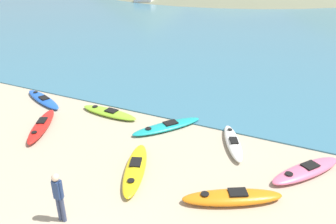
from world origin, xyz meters
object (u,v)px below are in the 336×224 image
(kayak_on_sand_4, at_px, (167,126))
(kayak_on_sand_5, at_px, (43,99))
(kayak_on_sand_2, at_px, (306,170))
(kayak_on_sand_0, at_px, (233,142))
(kayak_on_sand_7, at_px, (42,126))
(kayak_on_sand_3, at_px, (109,113))
(kayak_on_sand_1, at_px, (135,169))
(person_near_foreground, at_px, (58,195))
(kayak_on_sand_6, at_px, (232,197))

(kayak_on_sand_4, bearing_deg, kayak_on_sand_5, -179.17)
(kayak_on_sand_2, distance_m, kayak_on_sand_4, 6.07)
(kayak_on_sand_0, height_order, kayak_on_sand_7, same)
(kayak_on_sand_3, bearing_deg, kayak_on_sand_1, -44.20)
(kayak_on_sand_1, xyz_separation_m, kayak_on_sand_4, (-0.43, 3.50, -0.03))
(kayak_on_sand_0, distance_m, kayak_on_sand_2, 3.00)
(kayak_on_sand_2, height_order, person_near_foreground, person_near_foreground)
(kayak_on_sand_3, height_order, kayak_on_sand_5, kayak_on_sand_3)
(kayak_on_sand_0, bearing_deg, kayak_on_sand_6, -74.62)
(kayak_on_sand_3, xyz_separation_m, person_near_foreground, (2.96, -6.56, 0.82))
(kayak_on_sand_0, distance_m, kayak_on_sand_1, 4.27)
(person_near_foreground, bearing_deg, kayak_on_sand_5, 138.20)
(kayak_on_sand_5, xyz_separation_m, kayak_on_sand_6, (11.45, -3.43, 0.05))
(kayak_on_sand_7, relative_size, person_near_foreground, 1.97)
(kayak_on_sand_3, bearing_deg, person_near_foreground, -65.70)
(kayak_on_sand_0, relative_size, kayak_on_sand_7, 0.89)
(kayak_on_sand_5, bearing_deg, person_near_foreground, -41.80)
(kayak_on_sand_4, relative_size, kayak_on_sand_6, 1.02)
(kayak_on_sand_1, distance_m, person_near_foreground, 3.19)
(kayak_on_sand_2, bearing_deg, kayak_on_sand_5, 176.46)
(kayak_on_sand_0, bearing_deg, kayak_on_sand_3, 178.08)
(kayak_on_sand_2, bearing_deg, kayak_on_sand_4, 171.11)
(kayak_on_sand_0, xyz_separation_m, kayak_on_sand_4, (-3.09, 0.16, -0.04))
(kayak_on_sand_0, distance_m, person_near_foreground, 7.22)
(kayak_on_sand_3, bearing_deg, kayak_on_sand_2, -6.10)
(kayak_on_sand_5, relative_size, kayak_on_sand_7, 1.07)
(kayak_on_sand_1, bearing_deg, kayak_on_sand_7, 169.66)
(kayak_on_sand_4, xyz_separation_m, kayak_on_sand_7, (-5.13, -2.49, 0.04))
(kayak_on_sand_1, height_order, person_near_foreground, person_near_foreground)
(kayak_on_sand_7, bearing_deg, kayak_on_sand_6, -6.53)
(kayak_on_sand_6, bearing_deg, kayak_on_sand_4, 138.66)
(kayak_on_sand_2, distance_m, person_near_foreground, 8.42)
(kayak_on_sand_6, distance_m, kayak_on_sand_7, 9.21)
(kayak_on_sand_0, bearing_deg, kayak_on_sand_7, -164.20)
(kayak_on_sand_0, relative_size, kayak_on_sand_5, 0.83)
(kayak_on_sand_1, relative_size, kayak_on_sand_3, 1.03)
(kayak_on_sand_2, height_order, kayak_on_sand_7, kayak_on_sand_7)
(kayak_on_sand_3, height_order, kayak_on_sand_4, kayak_on_sand_3)
(kayak_on_sand_3, height_order, person_near_foreground, person_near_foreground)
(person_near_foreground, bearing_deg, kayak_on_sand_0, 62.17)
(kayak_on_sand_0, height_order, kayak_on_sand_2, kayak_on_sand_0)
(kayak_on_sand_0, distance_m, kayak_on_sand_3, 6.32)
(kayak_on_sand_7, height_order, person_near_foreground, person_near_foreground)
(kayak_on_sand_1, xyz_separation_m, kayak_on_sand_3, (-3.65, 3.55, -0.02))
(kayak_on_sand_3, relative_size, kayak_on_sand_5, 0.93)
(kayak_on_sand_2, bearing_deg, kayak_on_sand_7, -172.05)
(kayak_on_sand_0, bearing_deg, kayak_on_sand_1, -128.58)
(kayak_on_sand_1, height_order, kayak_on_sand_4, kayak_on_sand_1)
(kayak_on_sand_5, bearing_deg, kayak_on_sand_4, 0.83)
(kayak_on_sand_3, distance_m, person_near_foreground, 7.25)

